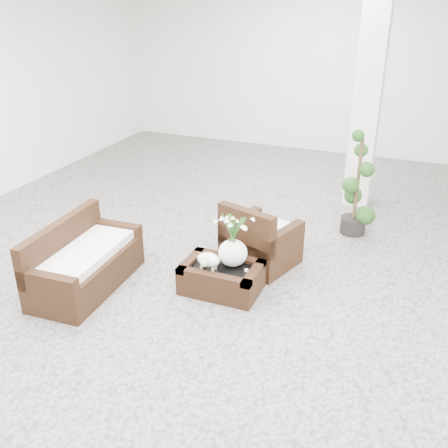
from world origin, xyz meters
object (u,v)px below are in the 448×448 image
at_px(armchair, 262,233).
at_px(loveseat, 85,256).
at_px(topiary, 357,184).
at_px(coffee_table, 221,279).

height_order(armchair, loveseat, armchair).
bearing_deg(topiary, coffee_table, -118.28).
xyz_separation_m(armchair, loveseat, (-1.73, -1.31, -0.03)).
bearing_deg(topiary, armchair, -124.68).
bearing_deg(armchair, loveseat, 54.64).
distance_m(loveseat, topiary, 3.81).
height_order(coffee_table, topiary, topiary).
bearing_deg(loveseat, topiary, -47.57).
distance_m(armchair, topiary, 1.70).
height_order(coffee_table, loveseat, loveseat).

